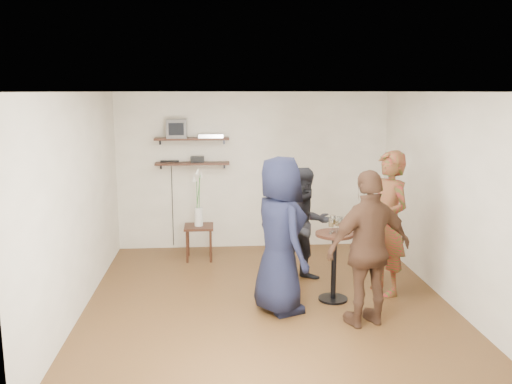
# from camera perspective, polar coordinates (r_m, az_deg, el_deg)

# --- Properties ---
(room) EXTENTS (4.58, 5.08, 2.68)m
(room) POSITION_cam_1_polar(r_m,az_deg,el_deg) (6.58, 1.26, -0.89)
(room) COLOR #452A16
(room) RESTS_ON ground
(shelf_upper) EXTENTS (1.20, 0.25, 0.04)m
(shelf_upper) POSITION_cam_1_polar(r_m,az_deg,el_deg) (8.84, -6.77, 5.58)
(shelf_upper) COLOR black
(shelf_upper) RESTS_ON room
(shelf_lower) EXTENTS (1.20, 0.25, 0.04)m
(shelf_lower) POSITION_cam_1_polar(r_m,az_deg,el_deg) (8.88, -6.71, 3.00)
(shelf_lower) COLOR black
(shelf_lower) RESTS_ON room
(crt_monitor) EXTENTS (0.32, 0.30, 0.30)m
(crt_monitor) POSITION_cam_1_polar(r_m,az_deg,el_deg) (8.84, -8.34, 6.63)
(crt_monitor) COLOR #59595B
(crt_monitor) RESTS_ON shelf_upper
(dvd_deck) EXTENTS (0.40, 0.24, 0.06)m
(dvd_deck) POSITION_cam_1_polar(r_m,az_deg,el_deg) (8.82, -4.78, 5.92)
(dvd_deck) COLOR silver
(dvd_deck) RESTS_ON shelf_upper
(radio) EXTENTS (0.22, 0.10, 0.10)m
(radio) POSITION_cam_1_polar(r_m,az_deg,el_deg) (8.87, -6.18, 3.45)
(radio) COLOR black
(radio) RESTS_ON shelf_lower
(power_strip) EXTENTS (0.30, 0.05, 0.03)m
(power_strip) POSITION_cam_1_polar(r_m,az_deg,el_deg) (8.95, -9.07, 3.21)
(power_strip) COLOR black
(power_strip) RESTS_ON shelf_lower
(side_table) EXTENTS (0.45, 0.45, 0.54)m
(side_table) POSITION_cam_1_polar(r_m,az_deg,el_deg) (8.53, -6.03, -4.13)
(side_table) COLOR black
(side_table) RESTS_ON room
(vase_lilies) EXTENTS (0.19, 0.19, 0.93)m
(vase_lilies) POSITION_cam_1_polar(r_m,az_deg,el_deg) (8.44, -6.08, -1.61)
(vase_lilies) COLOR silver
(vase_lilies) RESTS_ON side_table
(drinks_table) EXTENTS (0.48, 0.48, 0.88)m
(drinks_table) POSITION_cam_1_polar(r_m,az_deg,el_deg) (6.89, 8.22, -6.80)
(drinks_table) COLOR black
(drinks_table) RESTS_ON room
(wine_glass_fl) EXTENTS (0.06, 0.06, 0.18)m
(wine_glass_fl) POSITION_cam_1_polar(r_m,az_deg,el_deg) (6.74, 7.92, -3.30)
(wine_glass_fl) COLOR silver
(wine_glass_fl) RESTS_ON drinks_table
(wine_glass_fr) EXTENTS (0.07, 0.07, 0.21)m
(wine_glass_fr) POSITION_cam_1_polar(r_m,az_deg,el_deg) (6.75, 8.80, -3.16)
(wine_glass_fr) COLOR silver
(wine_glass_fr) RESTS_ON drinks_table
(wine_glass_bl) EXTENTS (0.07, 0.07, 0.20)m
(wine_glass_bl) POSITION_cam_1_polar(r_m,az_deg,el_deg) (6.84, 8.09, -2.99)
(wine_glass_bl) COLOR silver
(wine_glass_bl) RESTS_ON drinks_table
(wine_glass_br) EXTENTS (0.06, 0.06, 0.19)m
(wine_glass_br) POSITION_cam_1_polar(r_m,az_deg,el_deg) (6.79, 8.61, -3.17)
(wine_glass_br) COLOR silver
(wine_glass_br) RESTS_ON drinks_table
(person_plaid) EXTENTS (0.62, 0.78, 1.87)m
(person_plaid) POSITION_cam_1_polar(r_m,az_deg,el_deg) (7.18, 13.72, -3.19)
(person_plaid) COLOR #AE1325
(person_plaid) RESTS_ON room
(person_dark) EXTENTS (0.93, 0.82, 1.59)m
(person_dark) POSITION_cam_1_polar(r_m,az_deg,el_deg) (7.47, 5.18, -3.51)
(person_dark) COLOR black
(person_dark) RESTS_ON room
(person_navy) EXTENTS (0.88, 1.07, 1.87)m
(person_navy) POSITION_cam_1_polar(r_m,az_deg,el_deg) (6.41, 2.50, -4.56)
(person_navy) COLOR black
(person_navy) RESTS_ON room
(person_brown) EXTENTS (1.12, 0.71, 1.77)m
(person_brown) POSITION_cam_1_polar(r_m,az_deg,el_deg) (6.17, 11.83, -5.88)
(person_brown) COLOR #4A2E1F
(person_brown) RESTS_ON room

